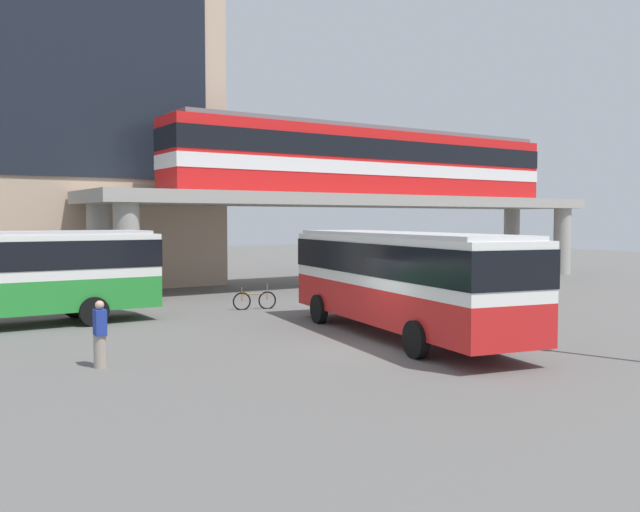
# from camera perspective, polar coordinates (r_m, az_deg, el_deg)

# --- Properties ---
(ground_plane) EXTENTS (120.00, 120.00, 0.00)m
(ground_plane) POSITION_cam_1_polar(r_m,az_deg,el_deg) (27.89, -8.40, -4.44)
(ground_plane) COLOR #605E5B
(elevated_platform) EXTENTS (31.41, 5.87, 4.94)m
(elevated_platform) POSITION_cam_1_polar(r_m,az_deg,el_deg) (39.32, 3.91, 3.95)
(elevated_platform) COLOR #9E9B93
(elevated_platform) RESTS_ON ground_plane
(train) EXTENTS (24.67, 2.96, 3.84)m
(train) POSITION_cam_1_polar(r_m,az_deg,el_deg) (39.68, 4.36, 7.79)
(train) COLOR red
(train) RESTS_ON elevated_platform
(bus_main) EXTENTS (4.54, 11.32, 3.22)m
(bus_main) POSITION_cam_1_polar(r_m,az_deg,el_deg) (21.32, 6.66, -1.36)
(bus_main) COLOR red
(bus_main) RESTS_ON ground_plane
(bicycle_green) EXTENTS (1.76, 0.47, 1.04)m
(bicycle_green) POSITION_cam_1_polar(r_m,az_deg,el_deg) (35.89, 8.23, -2.19)
(bicycle_green) COLOR black
(bicycle_green) RESTS_ON ground_plane
(bicycle_blue) EXTENTS (1.79, 0.16, 1.04)m
(bicycle_blue) POSITION_cam_1_polar(r_m,az_deg,el_deg) (33.55, 4.14, -2.53)
(bicycle_blue) COLOR black
(bicycle_blue) RESTS_ON ground_plane
(bicycle_red) EXTENTS (1.78, 0.27, 1.04)m
(bicycle_red) POSITION_cam_1_polar(r_m,az_deg,el_deg) (30.69, 1.37, -3.05)
(bicycle_red) COLOR black
(bicycle_red) RESTS_ON ground_plane
(bicycle_brown) EXTENTS (1.75, 0.48, 1.04)m
(bicycle_brown) POSITION_cam_1_polar(r_m,az_deg,el_deg) (27.91, -5.42, -3.67)
(bicycle_brown) COLOR black
(bicycle_brown) RESTS_ON ground_plane
(pedestrian_by_bike_rack) EXTENTS (0.32, 0.41, 1.65)m
(pedestrian_by_bike_rack) POSITION_cam_1_polar(r_m,az_deg,el_deg) (17.77, -17.70, -6.33)
(pedestrian_by_bike_rack) COLOR gray
(pedestrian_by_bike_rack) RESTS_ON ground_plane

